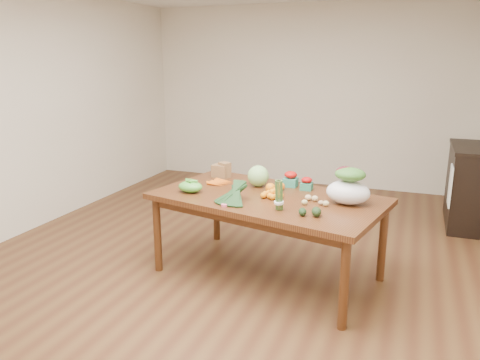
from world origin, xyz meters
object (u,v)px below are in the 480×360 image
at_px(dining_table, 267,236).
at_px(cabbage, 258,176).
at_px(asparagus_bundle, 279,195).
at_px(paper_bag, 221,170).
at_px(kale_bunch, 231,194).
at_px(cabinet, 472,186).
at_px(salad_bag, 348,188).
at_px(mandarin_cluster, 272,193).

bearing_deg(dining_table, cabbage, 136.39).
bearing_deg(asparagus_bundle, dining_table, 131.81).
height_order(paper_bag, kale_bunch, kale_bunch).
xyz_separation_m(paper_bag, cabbage, (0.46, -0.20, 0.02)).
bearing_deg(cabinet, cabbage, -137.59).
height_order(cabinet, cabbage, cabbage).
distance_m(dining_table, paper_bag, 0.92).
bearing_deg(paper_bag, kale_bunch, -61.64).
bearing_deg(asparagus_bundle, cabbage, 133.88).
xyz_separation_m(cabbage, asparagus_bundle, (0.38, -0.62, 0.03)).
height_order(paper_bag, salad_bag, salad_bag).
distance_m(cabinet, salad_bag, 2.42).
distance_m(asparagus_bundle, salad_bag, 0.60).
bearing_deg(dining_table, kale_bunch, -112.67).
xyz_separation_m(dining_table, mandarin_cluster, (0.05, -0.05, 0.42)).
bearing_deg(salad_bag, cabinet, 61.26).
distance_m(cabinet, mandarin_cluster, 2.81).
bearing_deg(salad_bag, mandarin_cluster, -174.38).
bearing_deg(dining_table, paper_bag, 156.35).
xyz_separation_m(dining_table, kale_bunch, (-0.22, -0.32, 0.45)).
relative_size(mandarin_cluster, salad_bag, 0.51).
relative_size(asparagus_bundle, salad_bag, 0.70).
bearing_deg(cabinet, asparagus_bundle, -123.60).
height_order(dining_table, kale_bunch, kale_bunch).
height_order(cabbage, asparagus_bundle, asparagus_bundle).
bearing_deg(kale_bunch, cabbage, 98.64).
bearing_deg(salad_bag, cabbage, 163.43).
distance_m(dining_table, asparagus_bundle, 0.64).
relative_size(dining_table, kale_bunch, 4.87).
bearing_deg(paper_bag, asparagus_bundle, -44.19).
height_order(cabinet, asparagus_bundle, asparagus_bundle).
bearing_deg(cabbage, salad_bag, -16.57).
height_order(dining_table, paper_bag, paper_bag).
height_order(mandarin_cluster, salad_bag, salad_bag).
xyz_separation_m(mandarin_cluster, salad_bag, (0.63, 0.06, 0.10)).
height_order(cabinet, paper_bag, cabinet).
distance_m(cabbage, asparagus_bundle, 0.73).
distance_m(mandarin_cluster, asparagus_bundle, 0.34).
xyz_separation_m(cabbage, kale_bunch, (-0.04, -0.59, -0.02)).
relative_size(cabbage, salad_bag, 0.56).
xyz_separation_m(paper_bag, mandarin_cluster, (0.69, -0.52, -0.03)).
distance_m(dining_table, salad_bag, 0.85).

